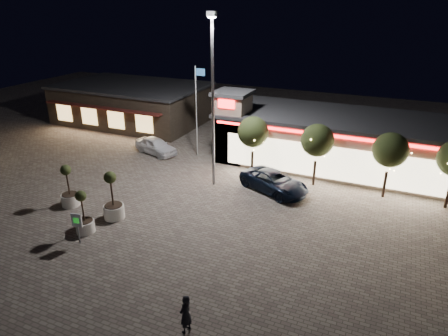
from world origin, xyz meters
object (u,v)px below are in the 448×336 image
at_px(planter_left, 70,193).
at_px(planter_mid, 84,219).
at_px(valet_sign, 77,223).
at_px(pickup_truck, 274,182).
at_px(pedestrian, 186,314).
at_px(white_sedan, 156,146).

xyz_separation_m(planter_left, planter_mid, (3.32, -2.28, -0.07)).
distance_m(planter_mid, valet_sign, 1.34).
bearing_deg(pickup_truck, pedestrian, -152.41).
relative_size(pickup_truck, planter_left, 1.80).
height_order(pickup_truck, white_sedan, white_sedan).
xyz_separation_m(white_sedan, pedestrian, (12.95, -17.67, 0.16)).
distance_m(white_sedan, planter_mid, 13.67).
bearing_deg(valet_sign, pickup_truck, 53.90).
bearing_deg(valet_sign, planter_left, 138.80).
bearing_deg(white_sedan, pickup_truck, -87.35).
bearing_deg(planter_mid, white_sedan, 104.94).
height_order(white_sedan, pedestrian, pedestrian).
relative_size(pickup_truck, planter_mid, 1.94).
relative_size(pickup_truck, valet_sign, 2.78).
relative_size(pedestrian, valet_sign, 0.95).
height_order(pickup_truck, planter_mid, planter_mid).
height_order(pickup_truck, valet_sign, valet_sign).
xyz_separation_m(pickup_truck, white_sedan, (-12.25, 3.11, 0.01)).
bearing_deg(pedestrian, pickup_truck, -167.29).
relative_size(pickup_truck, pedestrian, 2.93).
distance_m(pedestrian, planter_left, 14.42).
distance_m(pickup_truck, pedestrian, 14.57).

